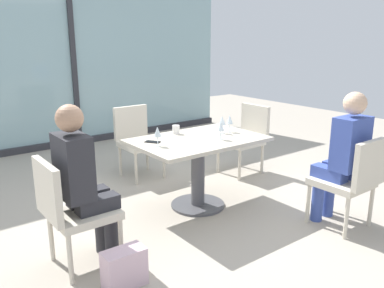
{
  "coord_description": "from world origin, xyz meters",
  "views": [
    {
      "loc": [
        -2.4,
        -3.03,
        1.71
      ],
      "look_at": [
        0.0,
        0.1,
        0.65
      ],
      "focal_mm": 37.26,
      "sensor_mm": 36.0,
      "label": 1
    }
  ],
  "objects_px": {
    "person_side_end": "(82,178)",
    "person_front_right": "(344,153)",
    "chair_near_window": "(137,137)",
    "chair_side_end": "(70,207)",
    "chair_front_right": "(352,177)",
    "wine_glass_2": "(222,121)",
    "handbag_0": "(124,268)",
    "wine_glass_0": "(157,132)",
    "chair_far_right": "(246,135)",
    "coffee_cup": "(176,130)",
    "wine_glass_3": "(230,120)",
    "dining_table_main": "(198,156)",
    "cell_phone_on_table": "(153,142)",
    "wine_glass_1": "(221,126)"
  },
  "relations": [
    {
      "from": "person_side_end",
      "to": "person_front_right",
      "type": "distance_m",
      "value": 2.29
    },
    {
      "from": "chair_near_window",
      "to": "chair_side_end",
      "type": "bearing_deg",
      "value": -133.14
    },
    {
      "from": "chair_near_window",
      "to": "person_front_right",
      "type": "bearing_deg",
      "value": -71.53
    },
    {
      "from": "chair_front_right",
      "to": "wine_glass_2",
      "type": "xyz_separation_m",
      "value": [
        -0.45,
        1.26,
        0.37
      ]
    },
    {
      "from": "handbag_0",
      "to": "person_side_end",
      "type": "bearing_deg",
      "value": 100.91
    },
    {
      "from": "wine_glass_0",
      "to": "wine_glass_2",
      "type": "distance_m",
      "value": 0.81
    },
    {
      "from": "chair_near_window",
      "to": "chair_far_right",
      "type": "xyz_separation_m",
      "value": [
        1.17,
        -0.75,
        0.0
      ]
    },
    {
      "from": "chair_far_right",
      "to": "chair_side_end",
      "type": "bearing_deg",
      "value": -162.89
    },
    {
      "from": "chair_front_right",
      "to": "wine_glass_0",
      "type": "height_order",
      "value": "wine_glass_0"
    },
    {
      "from": "chair_front_right",
      "to": "chair_near_window",
      "type": "distance_m",
      "value": 2.59
    },
    {
      "from": "person_front_right",
      "to": "coffee_cup",
      "type": "height_order",
      "value": "person_front_right"
    },
    {
      "from": "chair_side_end",
      "to": "chair_front_right",
      "type": "height_order",
      "value": "same"
    },
    {
      "from": "chair_far_right",
      "to": "wine_glass_2",
      "type": "xyz_separation_m",
      "value": [
        -0.83,
        -0.46,
        0.37
      ]
    },
    {
      "from": "wine_glass_3",
      "to": "person_front_right",
      "type": "bearing_deg",
      "value": -73.07
    },
    {
      "from": "dining_table_main",
      "to": "chair_near_window",
      "type": "distance_m",
      "value": 1.24
    },
    {
      "from": "wine_glass_2",
      "to": "handbag_0",
      "type": "xyz_separation_m",
      "value": [
        -1.61,
        -0.8,
        -0.72
      ]
    },
    {
      "from": "chair_far_right",
      "to": "cell_phone_on_table",
      "type": "relative_size",
      "value": 6.04
    },
    {
      "from": "chair_side_end",
      "to": "person_front_right",
      "type": "relative_size",
      "value": 0.69
    },
    {
      "from": "chair_near_window",
      "to": "chair_far_right",
      "type": "height_order",
      "value": "same"
    },
    {
      "from": "chair_far_right",
      "to": "coffee_cup",
      "type": "height_order",
      "value": "chair_far_right"
    },
    {
      "from": "chair_far_right",
      "to": "handbag_0",
      "type": "xyz_separation_m",
      "value": [
        -2.45,
        -1.26,
        -0.36
      ]
    },
    {
      "from": "person_front_right",
      "to": "wine_glass_2",
      "type": "relative_size",
      "value": 6.81
    },
    {
      "from": "wine_glass_2",
      "to": "wine_glass_3",
      "type": "relative_size",
      "value": 1.0
    },
    {
      "from": "wine_glass_2",
      "to": "handbag_0",
      "type": "height_order",
      "value": "wine_glass_2"
    },
    {
      "from": "chair_near_window",
      "to": "cell_phone_on_table",
      "type": "bearing_deg",
      "value": -112.18
    },
    {
      "from": "chair_front_right",
      "to": "person_front_right",
      "type": "distance_m",
      "value": 0.23
    },
    {
      "from": "chair_side_end",
      "to": "wine_glass_1",
      "type": "relative_size",
      "value": 4.7
    },
    {
      "from": "wine_glass_1",
      "to": "handbag_0",
      "type": "distance_m",
      "value": 1.71
    },
    {
      "from": "chair_side_end",
      "to": "person_front_right",
      "type": "height_order",
      "value": "person_front_right"
    },
    {
      "from": "person_front_right",
      "to": "wine_glass_0",
      "type": "height_order",
      "value": "person_front_right"
    },
    {
      "from": "wine_glass_3",
      "to": "coffee_cup",
      "type": "distance_m",
      "value": 0.58
    },
    {
      "from": "person_front_right",
      "to": "wine_glass_2",
      "type": "distance_m",
      "value": 1.24
    },
    {
      "from": "wine_glass_2",
      "to": "coffee_cup",
      "type": "relative_size",
      "value": 2.06
    },
    {
      "from": "chair_far_right",
      "to": "person_front_right",
      "type": "bearing_deg",
      "value": -103.46
    },
    {
      "from": "coffee_cup",
      "to": "chair_side_end",
      "type": "bearing_deg",
      "value": -156.07
    },
    {
      "from": "chair_side_end",
      "to": "wine_glass_1",
      "type": "bearing_deg",
      "value": 5.64
    },
    {
      "from": "handbag_0",
      "to": "chair_front_right",
      "type": "bearing_deg",
      "value": -11.74
    },
    {
      "from": "chair_far_right",
      "to": "person_side_end",
      "type": "bearing_deg",
      "value": -162.2
    },
    {
      "from": "chair_side_end",
      "to": "chair_far_right",
      "type": "height_order",
      "value": "same"
    },
    {
      "from": "wine_glass_3",
      "to": "cell_phone_on_table",
      "type": "bearing_deg",
      "value": 171.6
    },
    {
      "from": "chair_side_end",
      "to": "cell_phone_on_table",
      "type": "relative_size",
      "value": 6.04
    },
    {
      "from": "dining_table_main",
      "to": "wine_glass_2",
      "type": "distance_m",
      "value": 0.47
    },
    {
      "from": "chair_near_window",
      "to": "wine_glass_3",
      "type": "height_order",
      "value": "wine_glass_3"
    },
    {
      "from": "person_side_end",
      "to": "wine_glass_3",
      "type": "xyz_separation_m",
      "value": [
        1.79,
        0.34,
        0.16
      ]
    },
    {
      "from": "wine_glass_0",
      "to": "handbag_0",
      "type": "bearing_deg",
      "value": -135.53
    },
    {
      "from": "chair_side_end",
      "to": "coffee_cup",
      "type": "relative_size",
      "value": 9.67
    },
    {
      "from": "chair_side_end",
      "to": "wine_glass_1",
      "type": "xyz_separation_m",
      "value": [
        1.61,
        0.16,
        0.37
      ]
    },
    {
      "from": "chair_front_right",
      "to": "person_side_end",
      "type": "height_order",
      "value": "person_side_end"
    },
    {
      "from": "chair_front_right",
      "to": "handbag_0",
      "type": "xyz_separation_m",
      "value": [
        -2.06,
        0.46,
        -0.36
      ]
    },
    {
      "from": "wine_glass_0",
      "to": "wine_glass_2",
      "type": "height_order",
      "value": "same"
    }
  ]
}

